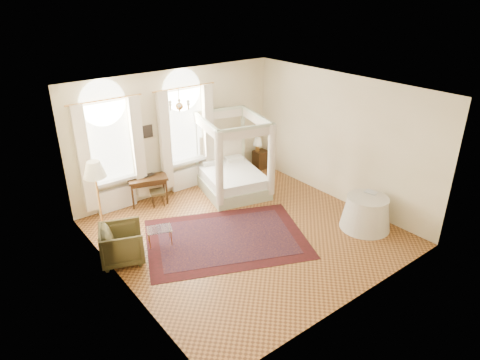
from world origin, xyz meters
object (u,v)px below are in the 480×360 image
object	(u,v)px
floor_lamp	(95,174)
side_table	(366,213)
nightstand	(261,160)
armchair	(122,244)
writing_desk	(148,181)
canopy_bed	(232,175)
coffee_table	(159,230)
stool	(157,193)

from	to	relation	value
floor_lamp	side_table	world-z (taller)	floor_lamp
nightstand	armchair	distance (m)	5.75
writing_desk	side_table	xyz separation A→B (m)	(3.45, -4.22, -0.24)
canopy_bed	coffee_table	distance (m)	3.05
nightstand	armchair	size ratio (longest dim) A/B	0.66
nightstand	armchair	xyz separation A→B (m)	(-5.40, -1.97, 0.11)
canopy_bed	side_table	world-z (taller)	canopy_bed
side_table	coffee_table	bearing A→B (deg)	150.44
writing_desk	stool	xyz separation A→B (m)	(0.13, -0.23, -0.29)
stool	canopy_bed	bearing A→B (deg)	-15.04
floor_lamp	armchair	bearing A→B (deg)	-90.00
coffee_table	side_table	world-z (taller)	side_table
stool	floor_lamp	distance (m)	2.25
canopy_bed	writing_desk	distance (m)	2.28
armchair	coffee_table	world-z (taller)	armchair
canopy_bed	writing_desk	xyz separation A→B (m)	(-2.15, 0.77, 0.15)
writing_desk	floor_lamp	world-z (taller)	floor_lamp
coffee_table	armchair	bearing A→B (deg)	-173.68
side_table	armchair	bearing A→B (deg)	155.94
side_table	canopy_bed	bearing A→B (deg)	110.64
stool	armchair	distance (m)	2.46
writing_desk	stool	world-z (taller)	writing_desk
armchair	side_table	distance (m)	5.52
nightstand	stool	world-z (taller)	nightstand
canopy_bed	stool	world-z (taller)	canopy_bed
canopy_bed	coffee_table	size ratio (longest dim) A/B	3.52
armchair	floor_lamp	world-z (taller)	floor_lamp
nightstand	coffee_table	bearing A→B (deg)	-157.40
armchair	canopy_bed	bearing A→B (deg)	-51.48
writing_desk	coffee_table	bearing A→B (deg)	-110.33
nightstand	floor_lamp	xyz separation A→B (m)	(-5.40, -0.92, 1.32)
writing_desk	floor_lamp	bearing A→B (deg)	-150.10
writing_desk	coffee_table	xyz separation A→B (m)	(-0.69, -1.87, -0.29)
coffee_table	side_table	size ratio (longest dim) A/B	0.56
floor_lamp	nightstand	bearing A→B (deg)	9.62
canopy_bed	armchair	distance (m)	3.93
canopy_bed	writing_desk	world-z (taller)	canopy_bed
writing_desk	stool	distance (m)	0.39
stool	coffee_table	xyz separation A→B (m)	(-0.83, -1.65, -0.00)
stool	coffee_table	world-z (taller)	stool
armchair	coffee_table	bearing A→B (deg)	-63.05
coffee_table	side_table	distance (m)	4.76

